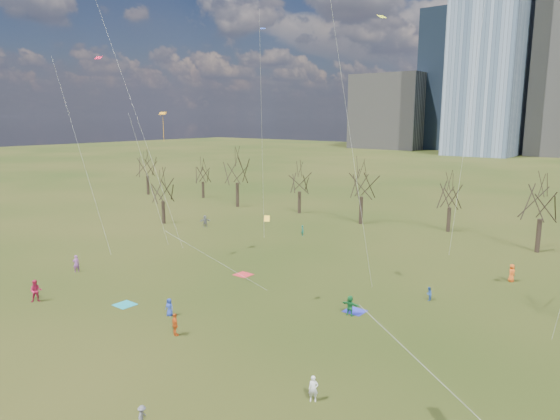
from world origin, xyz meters
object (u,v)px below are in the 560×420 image
Objects in this scene: blanket_navy at (355,311)px; blanket_crimson at (243,275)px; person_0 at (169,307)px; person_2 at (36,291)px; blanket_teal at (125,305)px; person_4 at (175,325)px; person_1 at (313,389)px.

blanket_navy and blanket_crimson have the same top height.
person_2 is (-11.31, -5.13, 0.25)m from person_0.
person_2 is (-8.83, -16.49, 0.96)m from blanket_crimson.
blanket_teal is 0.95× the size of person_4.
blanket_navy is 13.73m from person_1.
person_1 reaches higher than blanket_crimson.
blanket_teal is at bearing 11.58° from person_4.
person_1 is at bearing -27.00° from person_0.
blanket_crimson is (2.32, 12.22, 0.00)m from blanket_teal.
person_0 is (4.80, 0.85, 0.70)m from blanket_teal.
person_2 is at bearing -146.01° from blanket_navy.
person_4 is at bearing -49.90° from person_0.
blanket_teal is at bearing -25.00° from person_2.
blanket_navy is 1.00× the size of blanket_crimson.
blanket_teal is 8.20m from person_4.
blanket_navy is at bearing 34.28° from blanket_teal.
blanket_crimson is 11.65m from person_0.
blanket_teal is 1.11× the size of person_0.
person_0 is 0.85× the size of person_4.
person_2 is at bearing 32.20° from person_4.
person_1 is 0.76× the size of person_2.
blanket_teal is 1.00× the size of blanket_crimson.
person_2 is at bearing -118.16° from blanket_crimson.
person_1 is (4.78, -12.85, 0.73)m from blanket_navy.
person_2 reaches higher than person_1.
person_2 is 14.88m from person_4.
blanket_teal is 4.93m from person_0.
blanket_navy is at bearing -24.30° from person_2.
person_2 reaches higher than person_4.
blanket_teal is 20.80m from person_1.
person_1 reaches higher than blanket_navy.
person_0 is at bearing -33.90° from person_2.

